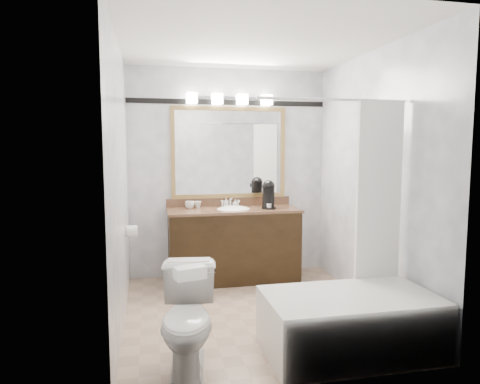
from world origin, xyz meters
name	(u,v)px	position (x,y,z in m)	size (l,w,h in m)	color
room	(254,181)	(0.00, 0.00, 1.25)	(2.42, 2.62, 2.52)	tan
vanity	(233,243)	(0.00, 1.02, 0.44)	(1.53, 0.58, 0.97)	black
mirror	(229,153)	(0.00, 1.28, 1.50)	(1.40, 0.04, 1.10)	#A9874C
vanity_light_bar	(230,99)	(0.00, 1.23, 2.13)	(1.02, 0.14, 0.12)	silver
accent_stripe	(229,102)	(0.00, 1.29, 2.10)	(2.40, 0.01, 0.06)	black
bathtub	(351,315)	(0.55, -0.90, 0.28)	(1.30, 0.75, 1.96)	white
tp_roll	(132,231)	(-1.14, 0.66, 0.70)	(0.12, 0.12, 0.11)	white
toilet	(188,320)	(-0.70, -0.92, 0.36)	(0.40, 0.70, 0.72)	white
tissue_box	(190,273)	(-0.70, -1.12, 0.76)	(0.20, 0.11, 0.08)	white
coffee_maker	(269,194)	(0.42, 0.99, 1.02)	(0.17, 0.22, 0.33)	black
cup_left	(190,205)	(-0.50, 1.15, 0.89)	(0.11, 0.11, 0.09)	white
cup_right	(198,205)	(-0.40, 1.19, 0.89)	(0.08, 0.08, 0.08)	white
soap_bottle_a	(226,202)	(-0.06, 1.19, 0.91)	(0.05, 0.05, 0.11)	white
soap_bottle_b	(235,203)	(0.06, 1.20, 0.89)	(0.07, 0.07, 0.09)	white
soap_bar	(228,206)	(-0.04, 1.13, 0.86)	(0.08, 0.05, 0.02)	beige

